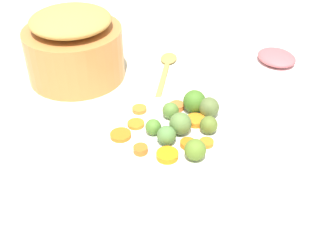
{
  "coord_description": "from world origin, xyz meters",
  "views": [
    {
      "loc": [
        0.61,
        -0.07,
        0.59
      ],
      "look_at": [
        -0.02,
        -0.05,
        0.11
      ],
      "focal_mm": 46.8,
      "sensor_mm": 36.0,
      "label": 1
    }
  ],
  "objects_px": {
    "metal_pot": "(75,53)",
    "ham_plate": "(269,63)",
    "wooden_spoon": "(165,71)",
    "serving_bowl_carrots": "(168,147)"
  },
  "relations": [
    {
      "from": "metal_pot",
      "to": "wooden_spoon",
      "type": "height_order",
      "value": "metal_pot"
    },
    {
      "from": "serving_bowl_carrots",
      "to": "ham_plate",
      "type": "xyz_separation_m",
      "value": [
        -0.38,
        0.28,
        -0.03
      ]
    },
    {
      "from": "metal_pot",
      "to": "ham_plate",
      "type": "distance_m",
      "value": 0.5
    },
    {
      "from": "serving_bowl_carrots",
      "to": "wooden_spoon",
      "type": "height_order",
      "value": "serving_bowl_carrots"
    },
    {
      "from": "metal_pot",
      "to": "ham_plate",
      "type": "xyz_separation_m",
      "value": [
        -0.04,
        0.5,
        -0.06
      ]
    },
    {
      "from": "serving_bowl_carrots",
      "to": "wooden_spoon",
      "type": "relative_size",
      "value": 0.72
    },
    {
      "from": "wooden_spoon",
      "to": "ham_plate",
      "type": "bearing_deg",
      "value": 96.51
    },
    {
      "from": "metal_pot",
      "to": "ham_plate",
      "type": "bearing_deg",
      "value": 94.72
    },
    {
      "from": "wooden_spoon",
      "to": "metal_pot",
      "type": "bearing_deg",
      "value": -87.5
    },
    {
      "from": "wooden_spoon",
      "to": "ham_plate",
      "type": "xyz_separation_m",
      "value": [
        -0.03,
        0.27,
        0.0
      ]
    }
  ]
}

